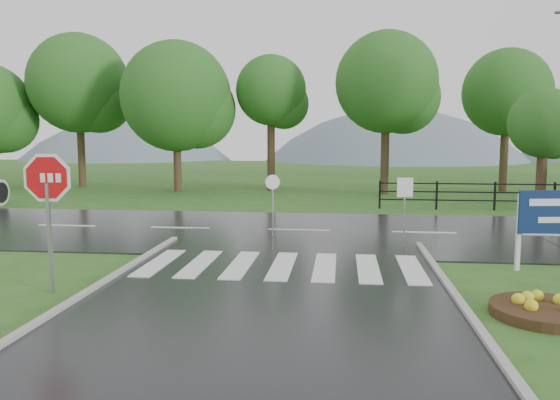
# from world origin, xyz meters

# --- Properties ---
(ground) EXTENTS (120.00, 120.00, 0.00)m
(ground) POSITION_xyz_m (0.00, 0.00, 0.00)
(ground) COLOR #2D5D1F
(ground) RESTS_ON ground
(main_road) EXTENTS (90.00, 8.00, 0.04)m
(main_road) POSITION_xyz_m (0.00, 10.00, 0.00)
(main_road) COLOR black
(main_road) RESTS_ON ground
(crosswalk) EXTENTS (6.50, 2.80, 0.02)m
(crosswalk) POSITION_xyz_m (0.00, 5.00, 0.06)
(crosswalk) COLOR silver
(crosswalk) RESTS_ON ground
(fence_west) EXTENTS (9.58, 0.08, 1.20)m
(fence_west) POSITION_xyz_m (7.75, 16.00, 0.72)
(fence_west) COLOR black
(fence_west) RESTS_ON ground
(hills) EXTENTS (102.00, 48.00, 48.00)m
(hills) POSITION_xyz_m (3.49, 65.00, -15.54)
(hills) COLOR slate
(hills) RESTS_ON ground
(treeline) EXTENTS (83.20, 5.20, 10.00)m
(treeline) POSITION_xyz_m (1.00, 24.00, 0.00)
(treeline) COLOR #235D1C
(treeline) RESTS_ON ground
(stop_sign) EXTENTS (1.31, 0.09, 2.95)m
(stop_sign) POSITION_xyz_m (-4.34, 2.47, 2.04)
(stop_sign) COLOR #939399
(stop_sign) RESTS_ON ground
(flower_bed) EXTENTS (1.84, 1.84, 0.37)m
(flower_bed) POSITION_xyz_m (4.89, 2.04, 0.14)
(flower_bed) COLOR #332111
(flower_bed) RESTS_ON ground
(reg_sign_small) EXTENTS (0.44, 0.07, 1.97)m
(reg_sign_small) POSITION_xyz_m (3.10, 7.64, 1.41)
(reg_sign_small) COLOR #939399
(reg_sign_small) RESTS_ON ground
(reg_sign_round) EXTENTS (0.43, 0.17, 1.93)m
(reg_sign_round) POSITION_xyz_m (-0.72, 8.86, 1.25)
(reg_sign_round) COLOR #939399
(reg_sign_round) RESTS_ON ground
(entrance_tree_left) EXTENTS (3.04, 3.04, 5.18)m
(entrance_tree_left) POSITION_xyz_m (10.09, 17.50, 3.62)
(entrance_tree_left) COLOR #3D2B1C
(entrance_tree_left) RESTS_ON ground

